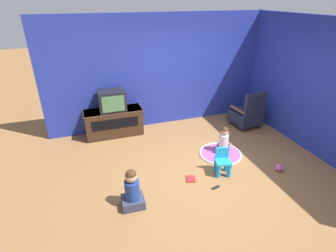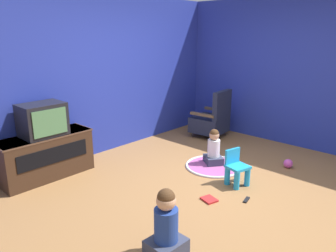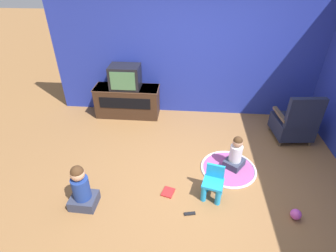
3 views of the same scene
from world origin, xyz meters
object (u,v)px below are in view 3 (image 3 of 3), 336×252
at_px(yellow_kid_chair, 213,185).
at_px(child_watching_center, 81,189).
at_px(tv_cabinet, 128,101).
at_px(television, 125,77).
at_px(toy_ball, 296,214).
at_px(black_armchair, 294,123).
at_px(child_watching_left, 236,154).
at_px(book, 168,192).
at_px(remote_control, 190,214).

bearing_deg(yellow_kid_chair, child_watching_center, -156.05).
bearing_deg(tv_cabinet, child_watching_center, -91.97).
height_order(tv_cabinet, child_watching_center, child_watching_center).
height_order(yellow_kid_chair, child_watching_center, child_watching_center).
height_order(television, child_watching_center, television).
distance_m(tv_cabinet, television, 0.54).
bearing_deg(toy_ball, child_watching_center, -179.67).
relative_size(black_armchair, child_watching_center, 1.40).
distance_m(yellow_kid_chair, toy_ball, 1.11).
xyz_separation_m(child_watching_left, toy_ball, (0.67, -0.95, -0.18)).
bearing_deg(child_watching_left, book, 159.06).
distance_m(yellow_kid_chair, child_watching_center, 1.77).
relative_size(black_armchair, remote_control, 6.15).
relative_size(toy_ball, remote_control, 0.89).
xyz_separation_m(yellow_kid_chair, book, (-0.62, 0.00, -0.20)).
xyz_separation_m(yellow_kid_chair, child_watching_left, (0.39, 0.66, 0.04)).
relative_size(black_armchair, yellow_kid_chair, 1.93).
bearing_deg(television, yellow_kid_chair, -52.31).
relative_size(television, remote_control, 3.79).
xyz_separation_m(television, child_watching_left, (2.05, -1.48, -0.62)).
bearing_deg(black_armchair, book, 29.12).
bearing_deg(book, child_watching_left, -41.23).
distance_m(television, yellow_kid_chair, 2.79).
height_order(child_watching_left, book, child_watching_left).
height_order(child_watching_left, remote_control, child_watching_left).
relative_size(tv_cabinet, toy_ball, 9.52).
relative_size(tv_cabinet, television, 2.23).
bearing_deg(remote_control, toy_ball, -9.54).
relative_size(yellow_kid_chair, child_watching_left, 0.85).
xyz_separation_m(yellow_kid_chair, child_watching_center, (-1.74, -0.30, 0.08)).
distance_m(tv_cabinet, child_watching_center, 2.46).
distance_m(television, child_watching_center, 2.51).
distance_m(television, remote_control, 2.96).
bearing_deg(book, remote_control, -121.93).
height_order(tv_cabinet, television, television).
bearing_deg(child_watching_center, black_armchair, 31.06).
xyz_separation_m(tv_cabinet, toy_ball, (2.71, -2.45, -0.26)).
xyz_separation_m(yellow_kid_chair, toy_ball, (1.06, -0.29, -0.14)).
bearing_deg(black_armchair, child_watching_left, 30.90).
distance_m(yellow_kid_chair, remote_control, 0.50).
bearing_deg(remote_control, child_watching_left, 43.43).
relative_size(child_watching_center, book, 3.06).
bearing_deg(toy_ball, book, 170.18).
bearing_deg(tv_cabinet, black_armchair, -11.45).
relative_size(tv_cabinet, book, 5.91).
bearing_deg(television, child_watching_center, -91.98).
xyz_separation_m(black_armchair, toy_ball, (-0.47, -1.80, -0.28)).
bearing_deg(toy_ball, yellow_kid_chair, 164.81).
relative_size(television, child_watching_left, 1.02).
distance_m(tv_cabinet, black_armchair, 3.25).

